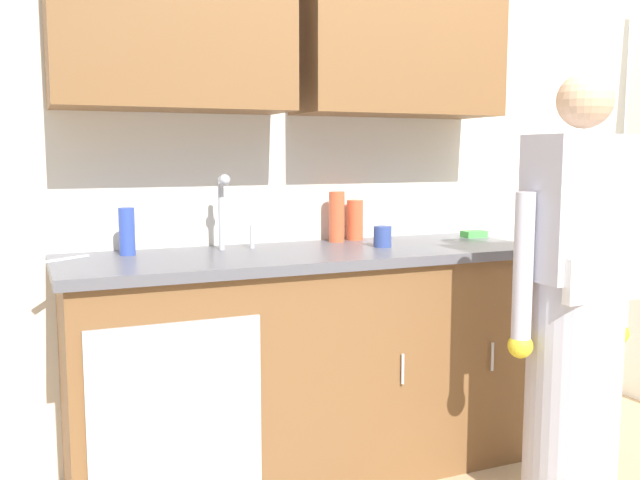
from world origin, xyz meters
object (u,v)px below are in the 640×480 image
(person_at_sink, at_px, (575,329))
(bottle_dish_liquid, at_px, (337,217))
(knife_on_counter, at_px, (62,259))
(sink, at_px, (241,258))
(cup_by_sink, at_px, (382,237))
(sponge, at_px, (474,234))
(bottle_cleaner_spray, at_px, (355,220))
(bottle_soap, at_px, (127,231))

(person_at_sink, height_order, bottle_dish_liquid, person_at_sink)
(bottle_dish_liquid, bearing_deg, knife_on_counter, -175.25)
(sink, distance_m, cup_by_sink, 0.62)
(sink, bearing_deg, bottle_dish_liquid, 21.82)
(sponge, bearing_deg, knife_on_counter, -179.89)
(person_at_sink, height_order, bottle_cleaner_spray, person_at_sink)
(bottle_soap, distance_m, bottle_cleaner_spray, 1.03)
(sponge, bearing_deg, bottle_cleaner_spray, 167.86)
(sink, xyz_separation_m, cup_by_sink, (0.61, -0.03, 0.06))
(bottle_dish_liquid, xyz_separation_m, knife_on_counter, (-1.17, -0.10, -0.11))
(sink, bearing_deg, person_at_sink, -33.31)
(bottle_cleaner_spray, relative_size, knife_on_counter, 0.76)
(cup_by_sink, height_order, sponge, cup_by_sink)
(bottle_cleaner_spray, bearing_deg, bottle_dish_liquid, -164.56)
(bottle_dish_liquid, distance_m, cup_by_sink, 0.27)
(bottle_soap, distance_m, knife_on_counter, 0.26)
(bottle_dish_liquid, relative_size, cup_by_sink, 2.55)
(bottle_dish_liquid, height_order, sponge, bottle_dish_liquid)
(person_at_sink, xyz_separation_m, sponge, (0.12, 0.81, 0.26))
(sink, relative_size, person_at_sink, 0.31)
(sink, distance_m, person_at_sink, 1.29)
(sink, relative_size, bottle_dish_liquid, 2.22)
(cup_by_sink, xyz_separation_m, sponge, (0.57, 0.14, -0.03))
(sink, xyz_separation_m, bottle_soap, (-0.42, 0.15, 0.11))
(knife_on_counter, relative_size, sponge, 2.18)
(bottle_dish_liquid, bearing_deg, person_at_sink, -58.42)
(person_at_sink, bearing_deg, bottle_soap, 150.29)
(person_at_sink, xyz_separation_m, bottle_dish_liquid, (-0.55, 0.90, 0.36))
(cup_by_sink, bearing_deg, sponge, 14.24)
(bottle_dish_liquid, xyz_separation_m, cup_by_sink, (0.10, -0.24, -0.07))
(bottle_soap, xyz_separation_m, sponge, (1.60, -0.04, -0.08))
(bottle_soap, relative_size, cup_by_sink, 2.10)
(person_at_sink, distance_m, bottle_dish_liquid, 1.11)
(bottle_dish_liquid, distance_m, sponge, 0.69)
(knife_on_counter, bearing_deg, bottle_cleaner_spray, 149.61)
(bottle_cleaner_spray, distance_m, sponge, 0.59)
(bottle_cleaner_spray, bearing_deg, person_at_sink, -64.24)
(bottle_soap, relative_size, bottle_cleaner_spray, 1.01)
(bottle_soap, height_order, cup_by_sink, bottle_soap)
(bottle_soap, height_order, bottle_dish_liquid, bottle_dish_liquid)
(bottle_dish_liquid, distance_m, knife_on_counter, 1.18)
(sink, height_order, bottle_soap, sink)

